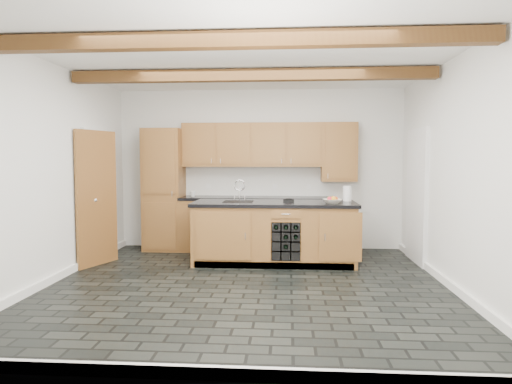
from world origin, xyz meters
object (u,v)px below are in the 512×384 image
island (275,232)px  paper_towel (347,194)px  kitchen_scale (289,200)px  fruit_bowl (332,201)px

island → paper_towel: 1.28m
kitchen_scale → fruit_bowl: size_ratio=0.63×
kitchen_scale → fruit_bowl: bearing=-17.7°
island → paper_towel: paper_towel is taller
kitchen_scale → paper_towel: paper_towel is taller
fruit_bowl → paper_towel: bearing=55.8°
island → kitchen_scale: kitchen_scale is taller
island → fruit_bowl: (0.85, -0.17, 0.50)m
fruit_bowl → paper_towel: (0.26, 0.39, 0.08)m
island → kitchen_scale: (0.21, 0.02, 0.49)m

